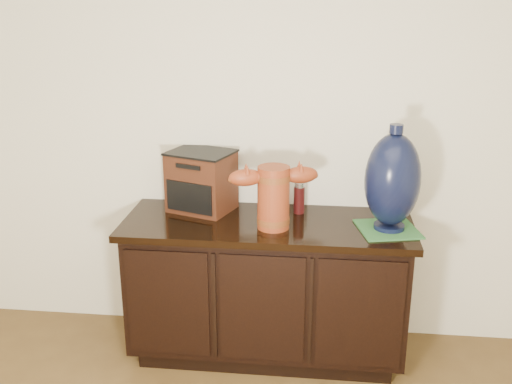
# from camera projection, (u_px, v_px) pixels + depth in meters

# --- Properties ---
(sideboard) EXTENTS (1.46, 0.56, 0.75)m
(sideboard) POSITION_uv_depth(u_px,v_px,m) (267.00, 287.00, 3.13)
(sideboard) COLOR black
(sideboard) RESTS_ON ground
(terracotta_vessel) EXTENTS (0.44, 0.20, 0.31)m
(terracotta_vessel) POSITION_uv_depth(u_px,v_px,m) (273.00, 194.00, 2.88)
(terracotta_vessel) COLOR #993E1B
(terracotta_vessel) RESTS_ON sideboard
(tv_radio) EXTENTS (0.39, 0.35, 0.32)m
(tv_radio) POSITION_uv_depth(u_px,v_px,m) (201.00, 181.00, 3.13)
(tv_radio) COLOR #421E10
(tv_radio) RESTS_ON sideboard
(green_mat) EXTENTS (0.33, 0.33, 0.01)m
(green_mat) POSITION_uv_depth(u_px,v_px,m) (388.00, 229.00, 2.91)
(green_mat) COLOR #306B34
(green_mat) RESTS_ON sideboard
(lamp_base) EXTENTS (0.32, 0.32, 0.51)m
(lamp_base) POSITION_uv_depth(u_px,v_px,m) (392.00, 180.00, 2.83)
(lamp_base) COLOR black
(lamp_base) RESTS_ON green_mat
(spray_can) EXTENTS (0.06, 0.06, 0.17)m
(spray_can) POSITION_uv_depth(u_px,v_px,m) (299.00, 198.00, 3.11)
(spray_can) COLOR #530E0E
(spray_can) RESTS_ON sideboard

